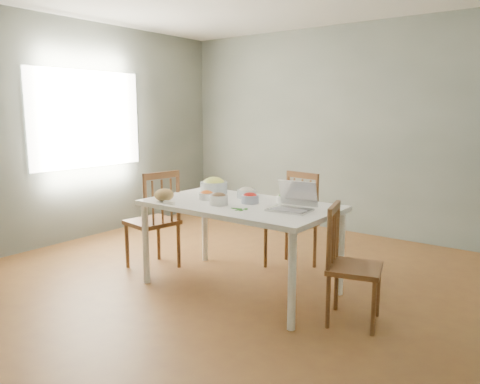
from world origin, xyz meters
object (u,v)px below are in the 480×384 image
Objects in this scene: chair_far at (291,221)px; bread_boule at (164,195)px; laptop at (290,197)px; chair_right at (355,265)px; chair_left at (152,220)px; bowl_squash at (214,185)px; dining_table at (240,246)px.

bread_boule is at bearing -114.19° from chair_far.
chair_far is at bearing 115.12° from laptop.
chair_right is at bearing -5.91° from laptop.
laptop is (0.45, -0.78, 0.42)m from chair_far.
chair_far is 5.54× the size of bread_boule.
laptop is at bearing 101.87° from chair_left.
bread_boule is (0.45, -0.25, 0.34)m from chair_left.
bowl_squash is at bearing 130.24° from chair_left.
laptop is (1.03, -0.26, 0.04)m from bowl_squash.
chair_far is at bearing 84.88° from dining_table.
dining_table is 0.78m from chair_far.
laptop is (1.58, 0.08, 0.40)m from chair_left.
bread_boule is at bearing -99.26° from bowl_squash.
chair_left is 2.99× the size of laptop.
chair_right is 0.74m from laptop.
bowl_squash is at bearing 154.20° from dining_table.
bowl_squash is at bearing 65.29° from chair_right.
bowl_squash reaches higher than dining_table.
bowl_squash is 1.06m from laptop.
chair_right is at bearing -1.21° from dining_table.
chair_far reaches higher than bread_boule.
chair_right is 3.41× the size of bowl_squash.
chair_far is 2.87× the size of laptop.
laptop is at bearing -1.12° from dining_table.
chair_right is 1.78m from bread_boule.
chair_left is 0.74m from bowl_squash.
bowl_squash is (0.10, 0.59, 0.02)m from bread_boule.
chair_right is at bearing 100.77° from chair_left.
chair_right is 5.15× the size of bread_boule.
bowl_squash is (0.55, 0.33, 0.36)m from chair_left.
chair_left is 0.62m from bread_boule.
dining_table is at bearing 103.74° from chair_left.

